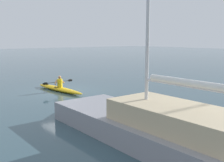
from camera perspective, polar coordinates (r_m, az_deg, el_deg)
name	(u,v)px	position (r m, az deg, el deg)	size (l,w,h in m)	color
ground_plane	(63,91)	(18.78, -10.21, -2.06)	(160.00, 160.00, 0.00)	#334C56
kayak	(59,89)	(18.76, -11.04, -1.64)	(1.26, 4.99, 0.29)	#EAB214
kayaker	(60,82)	(18.62, -10.95, -0.26)	(2.39, 0.55, 0.77)	yellow
sailboat_mid_row	(164,129)	(9.17, 10.95, -9.91)	(3.01, 10.99, 12.65)	gray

